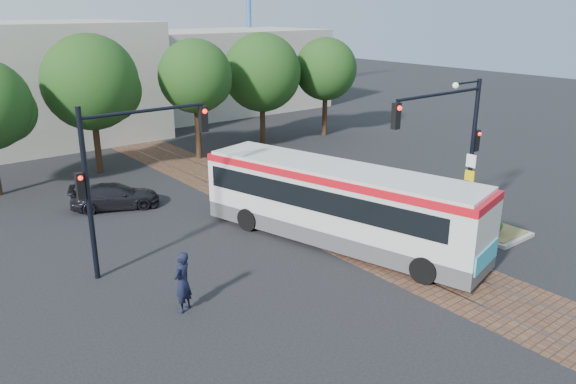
# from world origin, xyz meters

# --- Properties ---
(ground) EXTENTS (120.00, 120.00, 0.00)m
(ground) POSITION_xyz_m (0.00, 0.00, 0.00)
(ground) COLOR black
(ground) RESTS_ON ground
(trackbed) EXTENTS (3.60, 40.00, 0.02)m
(trackbed) POSITION_xyz_m (0.00, 4.00, 0.01)
(trackbed) COLOR brown
(trackbed) RESTS_ON ground
(tree_row) EXTENTS (26.40, 5.60, 7.67)m
(tree_row) POSITION_xyz_m (1.21, 16.42, 4.85)
(tree_row) COLOR #382314
(tree_row) RESTS_ON ground
(warehouses) EXTENTS (40.00, 13.00, 8.00)m
(warehouses) POSITION_xyz_m (-0.53, 28.75, 3.81)
(warehouses) COLOR #ADA899
(warehouses) RESTS_ON ground
(city_bus) EXTENTS (5.29, 11.96, 3.14)m
(city_bus) POSITION_xyz_m (-0.88, 1.06, 1.75)
(city_bus) COLOR #464648
(city_bus) RESTS_ON ground
(traffic_island) EXTENTS (2.20, 5.20, 1.13)m
(traffic_island) POSITION_xyz_m (4.82, -0.90, 0.33)
(traffic_island) COLOR gray
(traffic_island) RESTS_ON ground
(signal_pole_main) EXTENTS (5.49, 0.46, 6.00)m
(signal_pole_main) POSITION_xyz_m (3.86, -0.81, 4.16)
(signal_pole_main) COLOR black
(signal_pole_main) RESTS_ON ground
(signal_pole_left) EXTENTS (4.99, 0.34, 6.00)m
(signal_pole_left) POSITION_xyz_m (-8.37, 4.00, 3.86)
(signal_pole_left) COLOR black
(signal_pole_left) RESTS_ON ground
(officer) EXTENTS (0.85, 0.75, 1.96)m
(officer) POSITION_xyz_m (-8.21, 0.15, 0.98)
(officer) COLOR black
(officer) RESTS_ON ground
(parked_car) EXTENTS (4.32, 3.06, 1.16)m
(parked_car) POSITION_xyz_m (-6.17, 10.48, 0.58)
(parked_car) COLOR black
(parked_car) RESTS_ON ground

